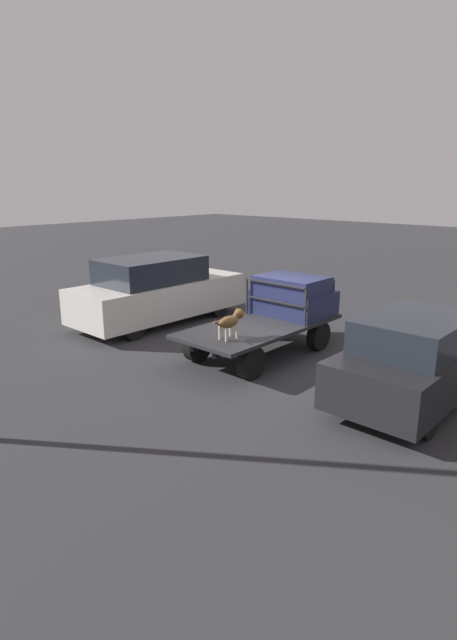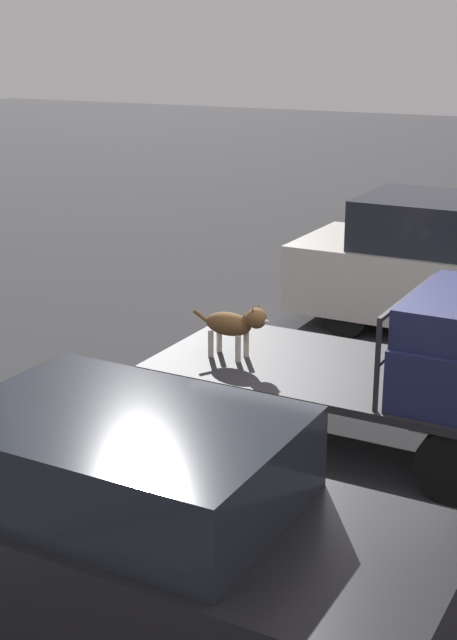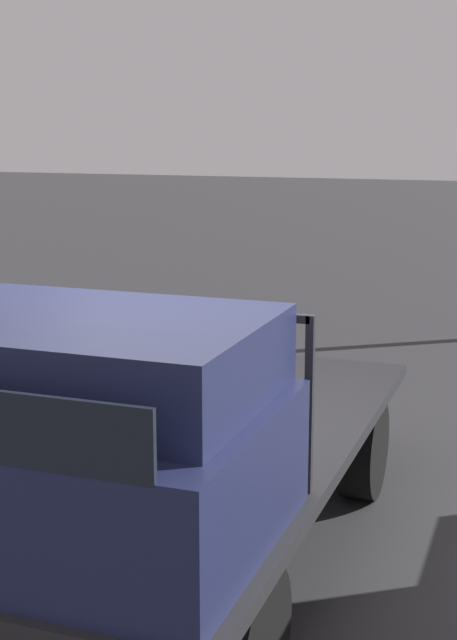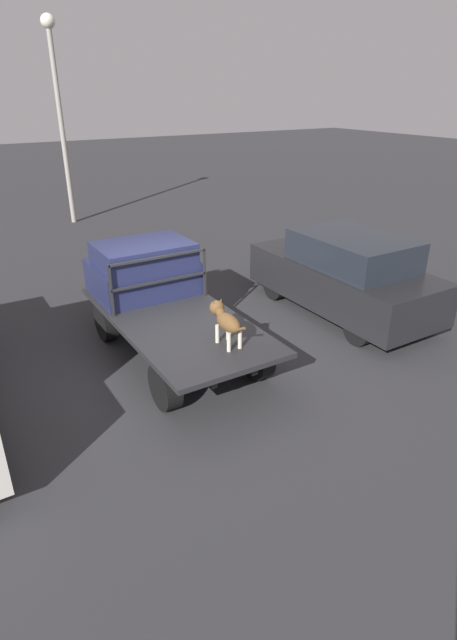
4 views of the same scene
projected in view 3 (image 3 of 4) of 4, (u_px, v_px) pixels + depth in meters
The scene contains 5 objects.
ground_plane at pixel (188, 557), 5.33m from camera, with size 80.00×80.00×0.00m, color #2D2D30.
flatbed_truck at pixel (187, 469), 5.21m from camera, with size 4.11×1.89×0.76m.
truck_cab at pixel (74, 432), 3.91m from camera, with size 1.41×1.77×0.96m.
truck_headboard at pixel (146, 362), 4.56m from camera, with size 0.04×1.77×0.89m.
dog at pixel (224, 327), 6.31m from camera, with size 0.91×0.25×0.62m.
Camera 3 is at (4.53, 1.91, 2.52)m, focal length 50.00 mm.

